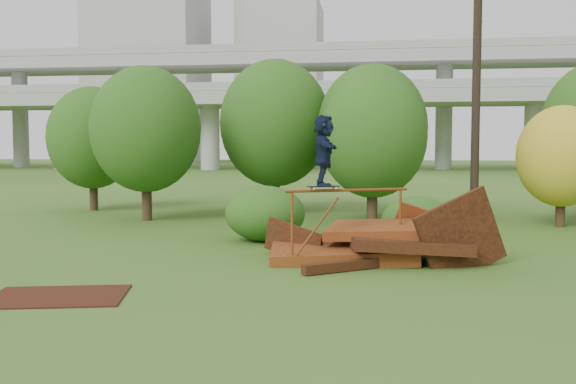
# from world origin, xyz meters

# --- Properties ---
(ground) EXTENTS (240.00, 240.00, 0.00)m
(ground) POSITION_xyz_m (0.00, 0.00, 0.00)
(ground) COLOR #2D5116
(ground) RESTS_ON ground
(scrap_pile) EXTENTS (5.66, 3.34, 2.24)m
(scrap_pile) POSITION_xyz_m (1.15, 2.29, 0.38)
(scrap_pile) COLOR #511A0E
(scrap_pile) RESTS_ON ground
(grind_rail) EXTENTS (2.67, 1.28, 1.69)m
(grind_rail) POSITION_xyz_m (0.56, 1.91, 1.24)
(grind_rail) COLOR brown
(grind_rail) RESTS_ON ground
(skateboard) EXTENTS (0.73, 0.48, 0.07)m
(skateboard) POSITION_xyz_m (0.04, 1.67, 1.75)
(skateboard) COLOR black
(skateboard) RESTS_ON grind_rail
(skater) EXTENTS (0.67, 1.50, 1.56)m
(skater) POSITION_xyz_m (0.04, 1.67, 2.55)
(skater) COLOR #101832
(skater) RESTS_ON skateboard
(flat_plate) EXTENTS (2.61, 2.12, 0.03)m
(flat_plate) POSITION_xyz_m (-4.30, -2.03, 0.01)
(flat_plate) COLOR #36160B
(flat_plate) RESTS_ON ground
(tree_0) EXTENTS (3.90, 3.90, 5.50)m
(tree_0) POSITION_xyz_m (-6.95, 9.50, 3.25)
(tree_0) COLOR black
(tree_0) RESTS_ON ground
(tree_1) EXTENTS (4.37, 4.37, 6.08)m
(tree_1) POSITION_xyz_m (-2.81, 12.75, 3.56)
(tree_1) COLOR black
(tree_1) RESTS_ON ground
(tree_2) EXTENTS (3.58, 3.58, 5.05)m
(tree_2) POSITION_xyz_m (1.06, 9.11, 2.98)
(tree_2) COLOR black
(tree_2) RESTS_ON ground
(tree_3) EXTENTS (4.14, 4.14, 5.74)m
(tree_3) POSITION_xyz_m (1.00, 11.95, 3.35)
(tree_3) COLOR black
(tree_3) RESTS_ON ground
(tree_4) EXTENTS (2.89, 2.89, 3.99)m
(tree_4) POSITION_xyz_m (7.19, 9.60, 2.32)
(tree_4) COLOR black
(tree_4) RESTS_ON ground
(tree_6) EXTENTS (3.66, 3.66, 5.12)m
(tree_6) POSITION_xyz_m (-10.45, 12.75, 3.00)
(tree_6) COLOR black
(tree_6) RESTS_ON ground
(shrub_left) EXTENTS (2.24, 2.07, 1.55)m
(shrub_left) POSITION_xyz_m (-1.88, 5.08, 0.78)
(shrub_left) COLOR #204E15
(shrub_left) RESTS_ON ground
(shrub_right) EXTENTS (1.87, 1.71, 1.32)m
(shrub_right) POSITION_xyz_m (2.26, 4.81, 0.66)
(shrub_right) COLOR #204E15
(shrub_right) RESTS_ON ground
(utility_pole) EXTENTS (1.40, 0.28, 10.25)m
(utility_pole) POSITION_xyz_m (4.44, 9.69, 5.20)
(utility_pole) COLOR black
(utility_pole) RESTS_ON ground
(freeway_overpass) EXTENTS (160.00, 15.00, 13.70)m
(freeway_overpass) POSITION_xyz_m (0.00, 62.92, 10.32)
(freeway_overpass) COLOR gray
(freeway_overpass) RESTS_ON ground
(building_left) EXTENTS (18.00, 16.00, 35.00)m
(building_left) POSITION_xyz_m (-38.00, 95.00, 17.50)
(building_left) COLOR #9E9E99
(building_left) RESTS_ON ground
(building_right) EXTENTS (14.00, 14.00, 28.00)m
(building_right) POSITION_xyz_m (-16.00, 102.00, 14.00)
(building_right) COLOR #9E9E99
(building_right) RESTS_ON ground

